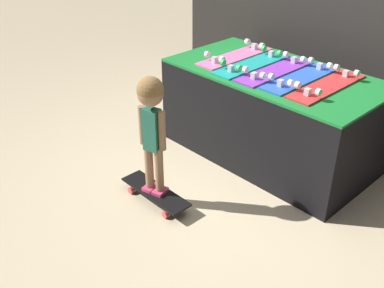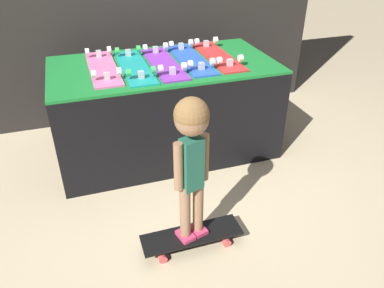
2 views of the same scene
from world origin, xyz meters
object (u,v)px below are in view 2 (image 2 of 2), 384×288
Objects in this scene: skateboard_pink_on_rack at (103,67)px; skateboard_red_on_rack at (217,55)px; skateboard_on_floor at (192,236)px; skateboard_blue_on_rack at (191,58)px; child at (192,146)px; skateboard_teal_on_rack at (134,66)px; skateboard_purple_on_rack at (163,62)px.

skateboard_red_on_rack is (0.93, -0.01, 0.00)m from skateboard_pink_on_rack.
skateboard_red_on_rack is at bearing 62.82° from skateboard_on_floor.
child reaches higher than skateboard_blue_on_rack.
skateboard_blue_on_rack is (0.46, 0.04, 0.00)m from skateboard_teal_on_rack.
skateboard_blue_on_rack is 0.23m from skateboard_red_on_rack.
skateboard_pink_on_rack and skateboard_red_on_rack have the same top height.
skateboard_teal_on_rack is 1.28× the size of skateboard_on_floor.
skateboard_purple_on_rack is 0.87× the size of child.
child is at bearing -117.18° from skateboard_red_on_rack.
skateboard_purple_on_rack is 1.00× the size of skateboard_blue_on_rack.
skateboard_purple_on_rack is 0.23m from skateboard_blue_on_rack.
skateboard_pink_on_rack is 0.24m from skateboard_teal_on_rack.
skateboard_teal_on_rack is 1.00× the size of skateboard_purple_on_rack.
child is at bearing -97.35° from skateboard_purple_on_rack.
child reaches higher than skateboard_pink_on_rack.
skateboard_on_floor is at bearing -107.80° from skateboard_blue_on_rack.
skateboard_red_on_rack is at bearing 1.40° from skateboard_blue_on_rack.
skateboard_blue_on_rack is (0.70, -0.01, 0.00)m from skateboard_pink_on_rack.
skateboard_blue_on_rack and skateboard_red_on_rack have the same top height.
skateboard_blue_on_rack is at bearing -1.08° from skateboard_pink_on_rack.
skateboard_purple_on_rack is 0.46m from skateboard_red_on_rack.
skateboard_on_floor is at bearing -97.35° from skateboard_purple_on_rack.
skateboard_on_floor is 0.66m from child.
child is at bearing -75.37° from skateboard_pink_on_rack.
skateboard_teal_on_rack is at bearing -177.55° from skateboard_purple_on_rack.
skateboard_on_floor is (0.31, -1.20, -0.72)m from skateboard_pink_on_rack.
skateboard_teal_on_rack is at bearing -176.44° from skateboard_red_on_rack.
skateboard_blue_on_rack is 0.87× the size of child.
child reaches higher than skateboard_teal_on_rack.
skateboard_on_floor is (-0.15, -1.16, -0.72)m from skateboard_purple_on_rack.
skateboard_red_on_rack is (0.46, 0.03, 0.00)m from skateboard_purple_on_rack.
skateboard_on_floor is at bearing -117.18° from skateboard_red_on_rack.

